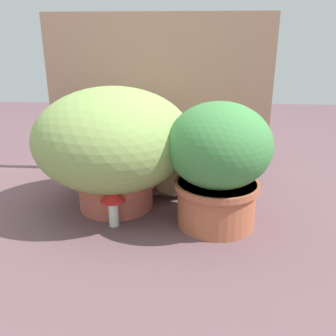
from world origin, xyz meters
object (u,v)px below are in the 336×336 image
Objects in this scene: leafy_planter at (218,161)px; grass_planter at (114,143)px; mushroom_ornament_pink at (101,193)px; cat at (179,170)px; mushroom_ornament_red at (113,200)px.

grass_planter is at bearing 161.44° from leafy_planter.
grass_planter is at bearing 72.54° from mushroom_ornament_pink.
cat is at bearing 118.43° from leafy_planter.
mushroom_ornament_pink is (-0.31, -0.25, -0.01)m from cat.
mushroom_ornament_red is at bearing -45.59° from mushroom_ornament_pink.
grass_planter is 0.44m from leafy_planter.
grass_planter is 4.32× the size of mushroom_ornament_red.
cat is at bearing 26.11° from grass_planter.
grass_planter is 1.36× the size of leafy_planter.
grass_planter is 0.34m from cat.
leafy_planter is 1.24× the size of cat.
cat is at bearing 39.17° from mushroom_ornament_pink.
grass_planter reaches higher than mushroom_ornament_pink.
leafy_planter is at bearing -18.56° from grass_planter.
leafy_planter is 0.42m from mushroom_ornament_red.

